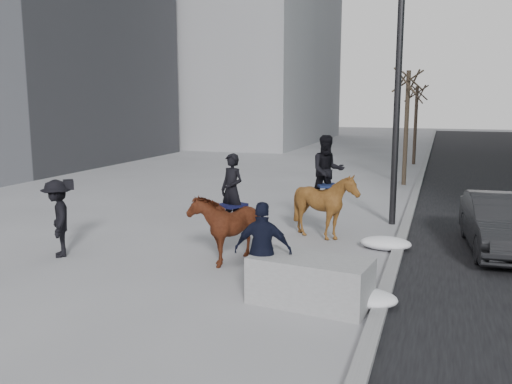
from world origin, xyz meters
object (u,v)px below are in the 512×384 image
(car_near, at_px, (501,224))
(mounted_left, at_px, (230,221))
(mounted_right, at_px, (326,198))
(planter, at_px, (310,281))

(car_near, distance_m, mounted_left, 6.31)
(mounted_left, bearing_deg, car_near, 24.81)
(mounted_left, distance_m, mounted_right, 3.01)
(mounted_left, bearing_deg, planter, -40.87)
(planter, distance_m, mounted_left, 3.06)
(planter, xyz_separation_m, mounted_left, (-2.29, 1.98, 0.47))
(planter, distance_m, car_near, 5.77)
(car_near, bearing_deg, planter, -131.61)
(mounted_left, relative_size, mounted_right, 0.89)
(planter, xyz_separation_m, mounted_right, (-0.68, 4.52, 0.65))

